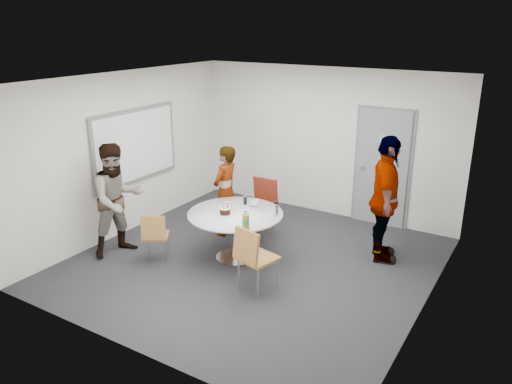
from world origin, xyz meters
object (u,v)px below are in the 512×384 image
Objects in this scene: person_right at (385,200)px; chair_near_right at (253,254)px; door at (382,168)px; person_main at (226,191)px; chair_far at (262,201)px; table at (237,219)px; whiteboard at (136,146)px; person_left at (118,200)px; chair_near_left at (155,234)px.

chair_near_right is at bearing 127.36° from person_right.
door is 2.75m from person_main.
chair_far is 0.63m from person_main.
table is at bearing 98.01° from chair_far.
whiteboard reaches higher than person_left.
person_main is 2.60m from person_right.
door is 1.10× the size of person_right.
person_right is at bearing 97.75° from person_main.
person_right is (3.54, 1.89, 0.09)m from person_left.
person_right reaches higher than chair_near_right.
table is 0.93× the size of person_main.
door is 4.46m from person_left.
chair_near_left is at bearing -70.26° from person_left.
chair_near_left is 0.83× the size of chair_near_right.
chair_near_right is at bearing -44.99° from table.
person_left is 4.01m from person_right.
chair_near_left is at bearing -166.08° from chair_near_right.
person_main is 0.87× the size of person_left.
door is 3.34m from chair_near_right.
whiteboard is 2.33m from chair_far.
chair_near_right is at bearing -18.23° from whiteboard.
chair_near_left is 3.44m from person_right.
person_left is (-3.05, -3.26, -0.15)m from door.
chair_near_left is 1.71m from chair_near_right.
chair_near_right is at bearing -34.45° from chair_near_left.
chair_near_right is (0.74, -0.74, -0.07)m from table.
person_main is 1.76m from person_left.
person_left is at bearing -62.36° from whiteboard.
chair_near_left is 1.50m from person_main.
table is at bearing -5.75° from whiteboard.
table is 1.85m from person_left.
whiteboard is 0.99× the size of person_right.
whiteboard reaches higher than chair_near_left.
chair_near_right is 2.43m from person_left.
chair_near_right is 1.97m from chair_far.
chair_far is 2.34m from person_left.
door reaches higher than person_right.
chair_far is at bearing 99.06° from table.
door is at bearing 32.66° from whiteboard.
person_left is (-1.67, -0.76, 0.23)m from table.
person_main reaches higher than chair_near_left.
whiteboard is 3.20m from chair_near_right.
person_left reaches higher than chair_near_right.
whiteboard is at bearing -147.34° from door.
person_main is at bearing 148.61° from chair_near_right.
whiteboard is 1.24m from person_left.
chair_near_left is at bearing -12.65° from person_main.
person_main is at bearing 18.00° from whiteboard.
person_left is at bearing -155.62° from table.
person_main is (-0.52, -0.31, 0.17)m from chair_far.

